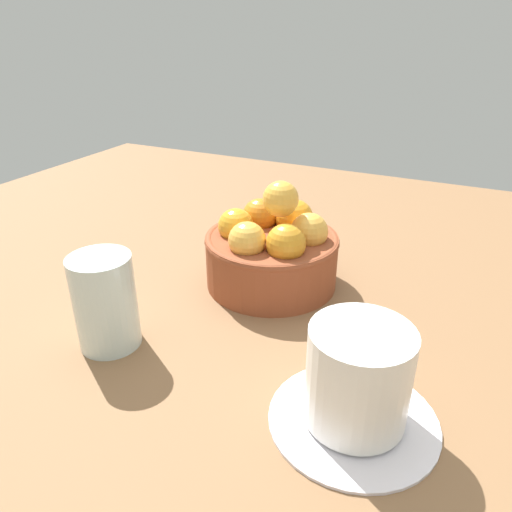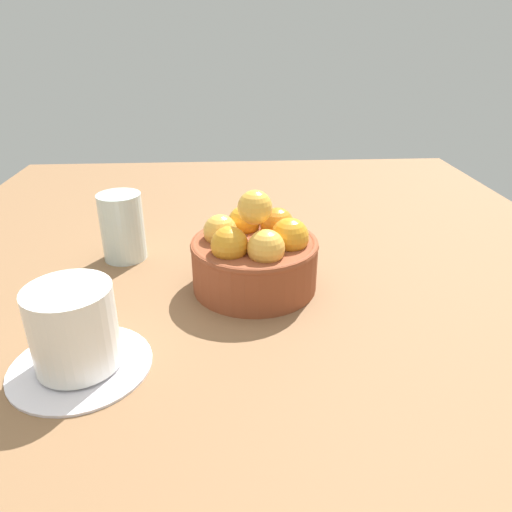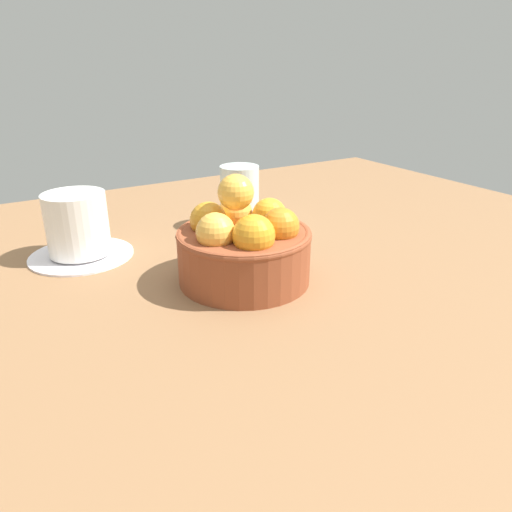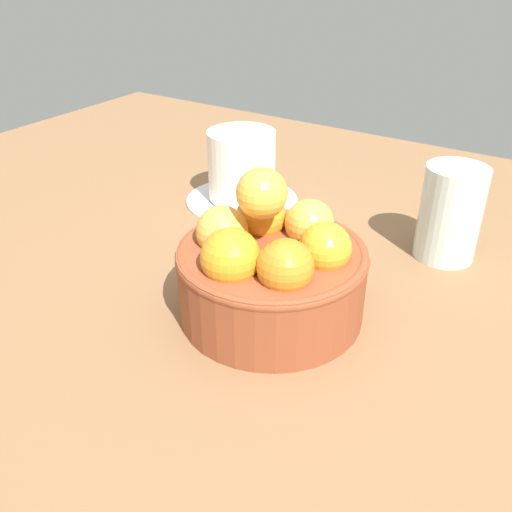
% 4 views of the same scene
% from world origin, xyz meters
% --- Properties ---
extents(ground_plane, '(1.32, 1.06, 0.05)m').
position_xyz_m(ground_plane, '(0.00, 0.00, -0.02)').
color(ground_plane, brown).
extents(terracotta_bowl, '(0.16, 0.16, 0.14)m').
position_xyz_m(terracotta_bowl, '(-0.00, -0.00, 0.05)').
color(terracotta_bowl, brown).
rests_on(terracotta_bowl, ground_plane).
extents(coffee_cup, '(0.14, 0.14, 0.09)m').
position_xyz_m(coffee_cup, '(-0.16, 0.18, 0.04)').
color(coffee_cup, white).
rests_on(coffee_cup, ground_plane).
extents(water_glass, '(0.06, 0.06, 0.10)m').
position_xyz_m(water_glass, '(0.10, 0.19, 0.05)').
color(water_glass, silver).
rests_on(water_glass, ground_plane).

